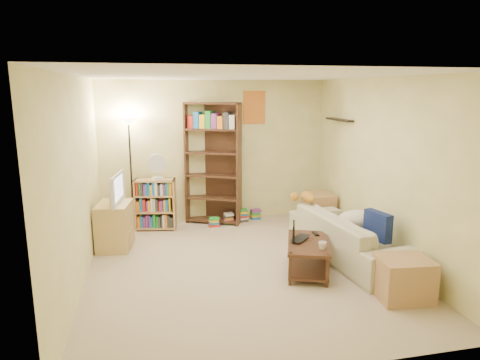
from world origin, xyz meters
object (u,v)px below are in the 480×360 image
(tabby_cat, at_px, (305,197))
(coffee_table, at_px, (308,253))
(sofa, at_px, (349,236))
(laptop, at_px, (304,239))
(floor_lamp, at_px, (129,140))
(side_table, at_px, (319,209))
(end_cabinet, at_px, (403,279))
(mug, at_px, (322,246))
(tall_bookshelf, at_px, (213,161))
(tv_stand, at_px, (115,226))
(television, at_px, (112,189))
(short_bookshelf, at_px, (155,204))
(desk_fan, at_px, (157,166))

(tabby_cat, xyz_separation_m, coffee_table, (-0.38, -1.13, -0.44))
(sofa, height_order, laptop, sofa)
(coffee_table, distance_m, floor_lamp, 3.51)
(side_table, xyz_separation_m, end_cabinet, (-0.13, -2.77, -0.04))
(coffee_table, xyz_separation_m, side_table, (0.92, 1.86, 0.01))
(mug, bearing_deg, side_table, 68.25)
(sofa, distance_m, side_table, 1.52)
(sofa, height_order, mug, sofa)
(mug, bearing_deg, tabby_cat, 77.69)
(mug, distance_m, tall_bookshelf, 2.91)
(coffee_table, distance_m, laptop, 0.18)
(sofa, relative_size, end_cabinet, 3.86)
(tv_stand, bearing_deg, television, -171.09)
(television, relative_size, short_bookshelf, 0.89)
(coffee_table, relative_size, mug, 7.39)
(tabby_cat, bearing_deg, floor_lamp, 154.49)
(mug, bearing_deg, tv_stand, 145.90)
(television, bearing_deg, floor_lamp, -5.56)
(sofa, relative_size, side_table, 3.99)
(tall_bookshelf, distance_m, side_table, 2.04)
(sofa, height_order, tv_stand, tv_stand)
(short_bookshelf, bearing_deg, tabby_cat, -15.24)
(coffee_table, relative_size, end_cabinet, 1.83)
(tabby_cat, relative_size, floor_lamp, 0.26)
(mug, xyz_separation_m, television, (-2.57, 1.74, 0.45))
(sofa, height_order, tall_bookshelf, tall_bookshelf)
(coffee_table, height_order, tall_bookshelf, tall_bookshelf)
(tv_stand, xyz_separation_m, floor_lamp, (0.24, 0.94, 1.17))
(sofa, xyz_separation_m, desk_fan, (-2.58, 1.82, 0.79))
(tv_stand, xyz_separation_m, tall_bookshelf, (1.64, 0.94, 0.78))
(coffee_table, height_order, mug, mug)
(tv_stand, bearing_deg, coffee_table, -21.26)
(floor_lamp, relative_size, side_table, 3.40)
(laptop, bearing_deg, mug, -121.19)
(tall_bookshelf, height_order, desk_fan, tall_bookshelf)
(tabby_cat, distance_m, mug, 1.47)
(tall_bookshelf, xyz_separation_m, side_table, (1.78, -0.53, -0.84))
(short_bookshelf, height_order, side_table, short_bookshelf)
(tv_stand, relative_size, television, 0.89)
(mug, relative_size, floor_lamp, 0.08)
(sofa, relative_size, tv_stand, 3.24)
(tv_stand, height_order, end_cabinet, tv_stand)
(sofa, bearing_deg, laptop, 103.01)
(floor_lamp, height_order, end_cabinet, floor_lamp)
(tall_bookshelf, bearing_deg, desk_fan, -142.74)
(television, distance_m, side_table, 3.50)
(desk_fan, xyz_separation_m, floor_lamp, (-0.43, 0.22, 0.41))
(tall_bookshelf, bearing_deg, mug, -46.26)
(tv_stand, relative_size, end_cabinet, 1.19)
(sofa, xyz_separation_m, laptop, (-0.79, -0.29, 0.12))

